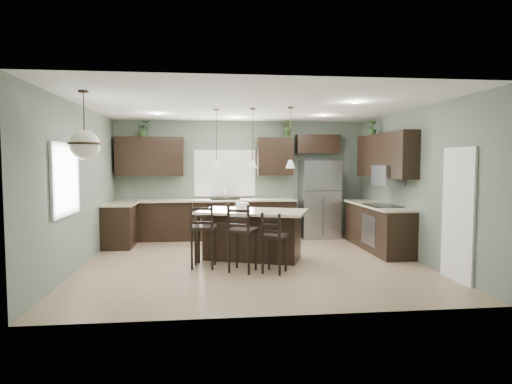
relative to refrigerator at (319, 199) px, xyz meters
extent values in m
plane|color=#9E8466|center=(-1.85, -2.40, -0.93)|extent=(6.00, 6.00, 0.00)
cube|color=white|center=(1.12, -3.95, 0.09)|extent=(0.04, 0.82, 2.04)
cube|color=white|center=(-2.25, 0.33, 0.62)|extent=(1.35, 0.02, 1.00)
cube|color=white|center=(-4.84, -3.20, 0.62)|extent=(0.02, 1.10, 1.00)
cube|color=black|center=(-4.55, -0.70, -0.48)|extent=(0.60, 0.90, 0.90)
cube|color=beige|center=(-4.53, -0.70, -0.01)|extent=(0.66, 0.96, 0.04)
cube|color=black|center=(-2.70, 0.05, -0.48)|extent=(4.20, 0.60, 0.90)
cube|color=beige|center=(-2.70, 0.03, -0.01)|extent=(4.20, 0.66, 0.04)
cube|color=gray|center=(-2.25, 0.03, 0.01)|extent=(0.70, 0.45, 0.01)
cylinder|color=silver|center=(-2.25, 0.00, 0.16)|extent=(0.02, 0.02, 0.28)
cube|color=black|center=(-4.00, 0.18, 1.02)|extent=(1.55, 0.34, 0.90)
cube|color=black|center=(-1.05, 0.18, 1.02)|extent=(0.85, 0.34, 0.90)
cube|color=black|center=(0.00, 0.18, 1.32)|extent=(1.05, 0.34, 0.45)
cube|color=black|center=(0.85, -1.53, -0.48)|extent=(0.60, 2.35, 0.90)
cube|color=beige|center=(0.83, -1.53, -0.01)|extent=(0.66, 2.35, 0.04)
cube|color=black|center=(0.83, -1.80, 0.02)|extent=(0.58, 0.75, 0.02)
cube|color=gray|center=(0.54, -1.80, -0.48)|extent=(0.01, 0.72, 0.60)
cube|color=black|center=(0.98, -1.53, 1.02)|extent=(0.34, 2.35, 0.90)
cube|color=gray|center=(0.93, -1.80, 0.62)|extent=(0.40, 0.75, 0.40)
cube|color=#96969E|center=(0.00, 0.00, 0.00)|extent=(0.90, 0.74, 1.85)
cube|color=black|center=(-1.84, -2.21, -0.46)|extent=(2.21, 1.71, 0.92)
cylinder|color=silver|center=(-2.02, -2.14, 0.07)|extent=(0.24, 0.24, 0.14)
cube|color=black|center=(-2.74, -2.72, -0.35)|extent=(0.48, 0.48, 1.14)
cube|color=black|center=(-2.09, -3.07, -0.35)|extent=(0.56, 0.56, 1.14)
cube|color=black|center=(-1.58, -3.20, -0.42)|extent=(0.51, 0.51, 1.01)
imported|color=#2D4C21|center=(-4.13, 0.15, 1.66)|extent=(0.34, 0.30, 0.36)
imported|color=#2F4D22|center=(-0.74, 0.15, 1.70)|extent=(0.30, 0.27, 0.45)
imported|color=#284A20|center=(0.95, -0.90, 1.64)|extent=(0.20, 0.20, 0.34)
plane|color=#5D6B5E|center=(-1.85, 0.35, 0.48)|extent=(6.00, 0.00, 6.00)
plane|color=#5D6B5E|center=(-1.85, -5.15, 0.48)|extent=(6.00, 0.00, 6.00)
plane|color=#5D6B5E|center=(-4.85, -2.40, 0.48)|extent=(0.00, 5.50, 5.50)
plane|color=#5D6B5E|center=(1.15, -2.40, 0.48)|extent=(0.00, 5.50, 5.50)
plane|color=white|center=(-1.85, -2.40, 1.87)|extent=(6.00, 6.00, 0.00)
camera|label=1|loc=(-2.64, -10.03, 0.89)|focal=30.00mm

